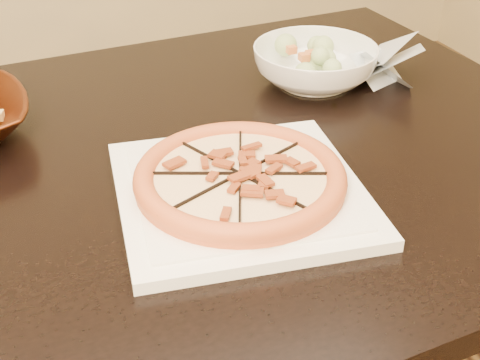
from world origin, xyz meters
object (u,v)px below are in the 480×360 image
(dining_table, at_px, (133,215))
(pizza, at_px, (240,178))
(salad_bowl, at_px, (315,65))
(plate, at_px, (240,192))

(dining_table, distance_m, pizza, 0.23)
(pizza, height_order, salad_bowl, salad_bowl)
(salad_bowl, bearing_deg, plate, -130.63)
(pizza, bearing_deg, plate, -16.15)
(dining_table, bearing_deg, salad_bowl, 23.88)
(dining_table, xyz_separation_m, salad_bowl, (0.40, 0.18, 0.13))
(plate, height_order, pizza, pizza)
(plate, xyz_separation_m, salad_bowl, (0.27, 0.32, 0.03))
(plate, xyz_separation_m, pizza, (-0.00, 0.00, 0.02))
(plate, bearing_deg, salad_bowl, 49.37)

